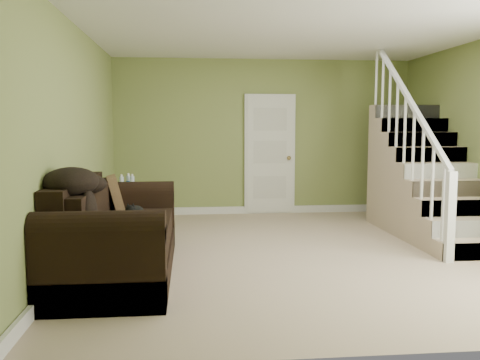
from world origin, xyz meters
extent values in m
cube|color=tan|center=(0.00, 0.00, 0.00)|extent=(5.00, 5.50, 0.01)
cube|color=white|center=(0.00, 0.00, 2.60)|extent=(5.00, 5.50, 0.01)
cube|color=#80904E|center=(0.00, 2.75, 1.30)|extent=(5.00, 0.04, 2.60)
cube|color=#80904E|center=(0.00, -2.75, 1.30)|extent=(5.00, 0.04, 2.60)
cube|color=#80904E|center=(-2.50, 0.00, 1.30)|extent=(0.04, 5.50, 2.60)
cube|color=white|center=(0.00, 2.72, 0.06)|extent=(5.00, 0.04, 0.12)
cube|color=white|center=(-2.47, 0.00, 0.06)|extent=(0.04, 5.50, 0.12)
cube|color=white|center=(0.10, 2.71, 1.01)|extent=(0.86, 0.05, 2.02)
cube|color=white|center=(0.10, 2.69, 1.00)|extent=(0.78, 0.04, 1.96)
sphere|color=olive|center=(0.42, 2.65, 0.95)|extent=(0.07, 0.07, 0.07)
cube|color=tan|center=(2.00, -0.46, 0.10)|extent=(1.00, 0.27, 0.20)
cylinder|color=white|center=(1.55, -0.46, 0.65)|extent=(0.04, 0.04, 0.90)
cube|color=tan|center=(2.00, -0.19, 0.20)|extent=(1.00, 0.27, 0.40)
cylinder|color=white|center=(1.55, -0.19, 0.85)|extent=(0.04, 0.04, 0.90)
cube|color=tan|center=(2.00, 0.08, 0.30)|extent=(1.00, 0.27, 0.60)
cylinder|color=white|center=(1.55, 0.08, 1.05)|extent=(0.04, 0.04, 0.90)
cube|color=tan|center=(2.00, 0.35, 0.40)|extent=(1.00, 0.27, 0.80)
cylinder|color=white|center=(1.55, 0.35, 1.25)|extent=(0.04, 0.04, 0.90)
cube|color=tan|center=(2.00, 0.62, 0.50)|extent=(1.00, 0.27, 1.00)
cylinder|color=white|center=(1.55, 0.62, 1.45)|extent=(0.04, 0.04, 0.90)
cube|color=tan|center=(2.00, 0.89, 0.60)|extent=(1.00, 0.27, 1.20)
cylinder|color=white|center=(1.55, 0.89, 1.65)|extent=(0.04, 0.04, 0.90)
cube|color=tan|center=(2.00, 1.16, 0.70)|extent=(1.00, 0.27, 1.40)
cylinder|color=white|center=(1.55, 1.16, 1.85)|extent=(0.04, 0.04, 0.90)
cube|color=tan|center=(2.00, 1.43, 0.80)|extent=(1.00, 0.27, 1.60)
cylinder|color=white|center=(1.55, 1.43, 2.05)|extent=(0.04, 0.04, 0.90)
cube|color=tan|center=(2.00, 1.70, 0.90)|extent=(1.00, 0.27, 1.80)
cylinder|color=white|center=(1.55, 1.70, 2.25)|extent=(0.04, 0.04, 0.90)
cube|color=white|center=(1.55, -0.62, 0.50)|extent=(0.09, 0.09, 1.00)
cube|color=white|center=(1.55, 0.62, 1.90)|extent=(0.06, 2.46, 1.84)
cube|color=black|center=(-1.97, -0.70, 0.14)|extent=(1.04, 2.41, 0.27)
cube|color=black|center=(-1.86, -0.70, 0.39)|extent=(0.79, 1.82, 0.24)
cube|color=black|center=(-1.97, -1.77, 0.34)|extent=(1.04, 0.27, 0.68)
cube|color=black|center=(-1.97, 0.37, 0.34)|extent=(1.04, 0.27, 0.68)
cylinder|color=black|center=(-1.97, -1.77, 0.68)|extent=(1.04, 0.27, 0.27)
cylinder|color=black|center=(-1.97, 0.37, 0.68)|extent=(1.04, 0.27, 0.27)
cube|color=black|center=(-2.38, -0.70, 0.61)|extent=(0.22, 1.87, 0.69)
cube|color=black|center=(-2.21, -0.70, 0.70)|extent=(0.15, 1.80, 0.38)
cube|color=black|center=(-2.14, 1.50, 0.29)|extent=(0.52, 0.52, 0.58)
cylinder|color=silver|center=(-2.21, 1.44, 0.68)|extent=(0.06, 0.06, 0.20)
cylinder|color=#2E6BB5|center=(-2.21, 1.44, 0.68)|extent=(0.07, 0.07, 0.05)
cylinder|color=white|center=(-2.21, 1.44, 0.79)|extent=(0.03, 0.03, 0.03)
cylinder|color=silver|center=(-2.07, 1.48, 0.68)|extent=(0.06, 0.06, 0.20)
cylinder|color=#2E6BB5|center=(-2.07, 1.48, 0.68)|extent=(0.07, 0.07, 0.05)
cylinder|color=white|center=(-2.07, 1.48, 0.79)|extent=(0.03, 0.03, 0.03)
cylinder|color=silver|center=(-2.14, 1.59, 0.68)|extent=(0.06, 0.06, 0.20)
cylinder|color=#2E6BB5|center=(-2.14, 1.59, 0.68)|extent=(0.07, 0.07, 0.05)
cylinder|color=white|center=(-2.14, 1.59, 0.79)|extent=(0.03, 0.03, 0.03)
ellipsoid|color=black|center=(-1.82, -0.55, 0.59)|extent=(0.22, 0.31, 0.15)
ellipsoid|color=white|center=(-1.82, -0.61, 0.56)|extent=(0.11, 0.13, 0.08)
sphere|color=black|center=(-1.82, -0.69, 0.64)|extent=(0.12, 0.12, 0.10)
ellipsoid|color=white|center=(-1.82, -0.73, 0.63)|extent=(0.06, 0.05, 0.05)
cone|color=black|center=(-1.84, -0.68, 0.70)|extent=(0.04, 0.05, 0.05)
cone|color=black|center=(-1.79, -0.68, 0.70)|extent=(0.04, 0.05, 0.05)
cylinder|color=black|center=(-1.74, -0.44, 0.53)|extent=(0.03, 0.21, 0.03)
ellipsoid|color=gold|center=(-1.93, -0.96, 0.55)|extent=(0.09, 0.22, 0.06)
cube|color=#543421|center=(-2.09, 0.00, 0.72)|extent=(0.26, 0.43, 0.41)
ellipsoid|color=black|center=(-2.31, -1.18, 0.99)|extent=(0.62, 0.73, 0.26)
camera|label=1|loc=(-1.25, -5.79, 1.47)|focal=38.00mm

